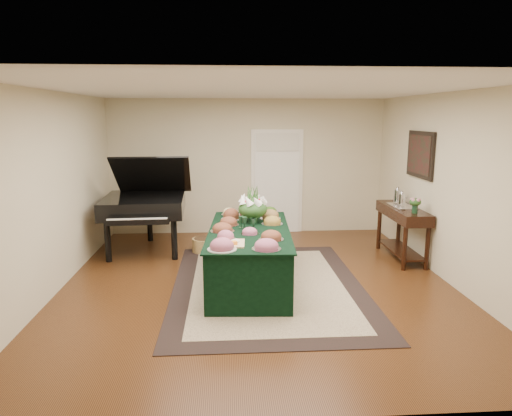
{
  "coord_description": "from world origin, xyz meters",
  "views": [
    {
      "loc": [
        -0.42,
        -6.18,
        2.37
      ],
      "look_at": [
        0.0,
        0.3,
        1.05
      ],
      "focal_mm": 32.0,
      "sensor_mm": 36.0,
      "label": 1
    }
  ],
  "objects": [
    {
      "name": "grand_piano",
      "position": [
        -1.86,
        1.77,
        0.85
      ],
      "size": [
        1.55,
        1.73,
        1.71
      ],
      "color": "black",
      "rests_on": "ground"
    },
    {
      "name": "buffet_table",
      "position": [
        -0.11,
        0.03,
        0.4
      ],
      "size": [
        1.26,
        2.44,
        0.8
      ],
      "color": "black",
      "rests_on": "ground"
    },
    {
      "name": "ground",
      "position": [
        0.0,
        0.0,
        0.0
      ],
      "size": [
        6.0,
        6.0,
        0.0
      ],
      "primitive_type": "plane",
      "color": "black",
      "rests_on": "ground"
    },
    {
      "name": "mahogany_sideboard",
      "position": [
        2.5,
        1.03,
        0.68
      ],
      "size": [
        0.45,
        1.42,
        0.88
      ],
      "color": "black",
      "rests_on": "ground"
    },
    {
      "name": "floral_centerpiece",
      "position": [
        -0.04,
        0.46,
        1.06
      ],
      "size": [
        0.45,
        0.45,
        0.45
      ],
      "color": "#13311D",
      "rests_on": "buffet_table"
    },
    {
      "name": "tea_service",
      "position": [
        2.5,
        1.21,
        1.0
      ],
      "size": [
        0.34,
        0.58,
        0.3
      ],
      "color": "silver",
      "rests_on": "mahogany_sideboard"
    },
    {
      "name": "cutting_board",
      "position": [
        -0.39,
        -0.69,
        0.83
      ],
      "size": [
        0.39,
        0.39,
        0.1
      ],
      "color": "tan",
      "rests_on": "buffet_table"
    },
    {
      "name": "wall_painting",
      "position": [
        2.72,
        1.03,
        1.75
      ],
      "size": [
        0.05,
        0.95,
        0.75
      ],
      "color": "black",
      "rests_on": "ground"
    },
    {
      "name": "wicker_basket",
      "position": [
        -0.85,
        1.62,
        0.12
      ],
      "size": [
        0.39,
        0.39,
        0.24
      ],
      "primitive_type": "cylinder",
      "color": "#A57E42",
      "rests_on": "ground"
    },
    {
      "name": "pink_bouquet",
      "position": [
        2.5,
        0.58,
        1.05
      ],
      "size": [
        0.2,
        0.2,
        0.25
      ],
      "color": "#13311D",
      "rests_on": "mahogany_sideboard"
    },
    {
      "name": "kitchen_doorway",
      "position": [
        0.6,
        2.97,
        1.02
      ],
      "size": [
        1.05,
        0.07,
        2.1
      ],
      "color": "white",
      "rests_on": "ground"
    },
    {
      "name": "green_goblets",
      "position": [
        -0.13,
        0.03,
        0.89
      ],
      "size": [
        0.25,
        0.21,
        0.18
      ],
      "color": "#13311D",
      "rests_on": "buffet_table"
    },
    {
      "name": "area_rug",
      "position": [
        0.14,
        -0.09,
        0.01
      ],
      "size": [
        2.66,
        3.72,
        0.01
      ],
      "color": "black",
      "rests_on": "ground"
    },
    {
      "name": "food_platters",
      "position": [
        -0.14,
        0.08,
        0.85
      ],
      "size": [
        1.08,
        2.31,
        0.13
      ],
      "color": "silver",
      "rests_on": "buffet_table"
    }
  ]
}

